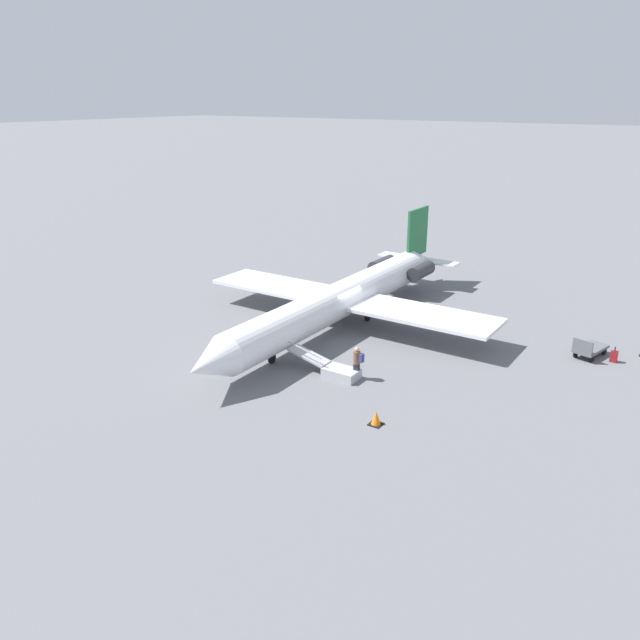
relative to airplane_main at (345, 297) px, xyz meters
The scene contains 7 objects.
ground_plane 1.90m from the airplane_main, ahead, with size 600.00×600.00×0.00m, color slate.
airplane_main is the anchor object (origin of this frame).
boarding_stairs 7.91m from the airplane_main, 27.95° to the left, with size 1.10×4.01×1.52m.
passenger 8.17m from the airplane_main, 36.16° to the left, with size 0.36×0.54×1.74m.
luggage_cart 14.31m from the airplane_main, 102.06° to the left, with size 2.40×1.61×1.22m.
suitcase 15.54m from the airplane_main, 100.92° to the left, with size 0.24×0.37×0.88m.
traffic_cone_near_stairs 12.87m from the airplane_main, 37.81° to the left, with size 0.58×0.58×0.64m.
Camera 1 is at (30.64, 19.14, 13.57)m, focal length 35.00 mm.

